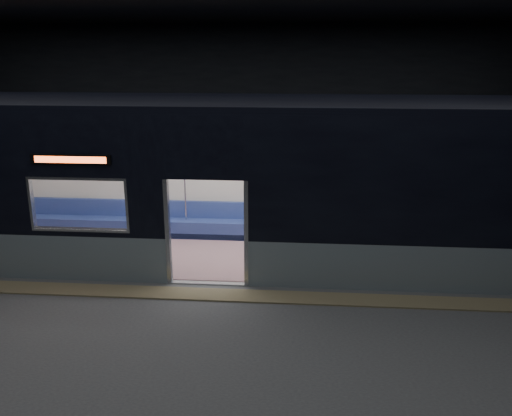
# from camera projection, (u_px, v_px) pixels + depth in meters

# --- Properties ---
(station_floor) EXTENTS (24.00, 14.00, 0.01)m
(station_floor) POSITION_uv_depth(u_px,v_px,m) (198.00, 309.00, 9.35)
(station_floor) COLOR #47494C
(station_floor) RESTS_ON ground
(station_envelope) EXTENTS (24.00, 14.00, 5.00)m
(station_envelope) POSITION_uv_depth(u_px,v_px,m) (191.00, 93.00, 8.31)
(station_envelope) COLOR black
(station_envelope) RESTS_ON station_floor
(tactile_strip) EXTENTS (22.80, 0.50, 0.03)m
(tactile_strip) POSITION_uv_depth(u_px,v_px,m) (204.00, 294.00, 9.87)
(tactile_strip) COLOR #8C7F59
(tactile_strip) RESTS_ON station_floor
(metro_car) EXTENTS (18.00, 3.04, 3.35)m
(metro_car) POSITION_uv_depth(u_px,v_px,m) (218.00, 172.00, 11.25)
(metro_car) COLOR gray
(metro_car) RESTS_ON station_floor
(passenger) EXTENTS (0.40, 0.65, 1.29)m
(passenger) POSITION_uv_depth(u_px,v_px,m) (343.00, 211.00, 12.31)
(passenger) COLOR black
(passenger) RESTS_ON metro_car
(handbag) EXTENTS (0.30, 0.27, 0.12)m
(handbag) POSITION_uv_depth(u_px,v_px,m) (342.00, 218.00, 12.14)
(handbag) COLOR black
(handbag) RESTS_ON passenger
(transit_map) EXTENTS (0.99, 0.03, 0.64)m
(transit_map) POSITION_uv_depth(u_px,v_px,m) (324.00, 178.00, 12.44)
(transit_map) COLOR white
(transit_map) RESTS_ON metro_car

